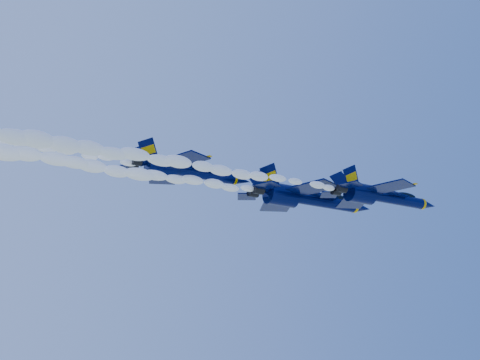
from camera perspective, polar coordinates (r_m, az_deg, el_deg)
name	(u,v)px	position (r m, az deg, el deg)	size (l,w,h in m)	color
jet_lead	(381,196)	(89.80, 11.90, -1.35)	(16.87, 13.84, 6.27)	#010734
smoke_trail_jet_lead	(121,153)	(72.89, -10.13, 2.26)	(56.77, 2.28, 2.06)	white
jet_second	(305,198)	(93.61, 5.61, -1.54)	(19.99, 16.40, 7.43)	#010734
smoke_trail_jet_second	(36,157)	(79.91, -17.00, 1.91)	(56.77, 2.71, 2.44)	white
jet_third	(185,170)	(90.37, -4.71, 0.83)	(17.74, 14.55, 6.59)	#010734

